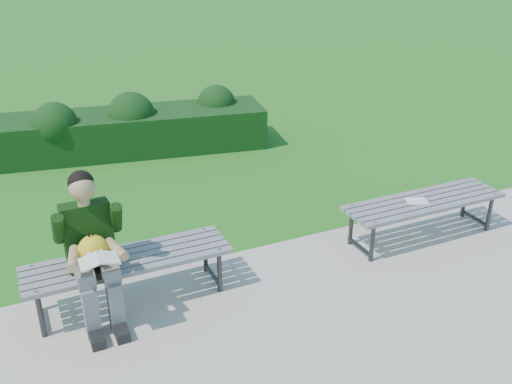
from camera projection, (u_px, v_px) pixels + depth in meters
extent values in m
plane|color=#35731C|center=(225.00, 257.00, 5.89)|extent=(80.00, 80.00, 0.00)
cube|color=beige|center=(309.00, 362.00, 4.45)|extent=(30.00, 3.50, 0.02)
cube|color=#0F4214|center=(136.00, 131.00, 8.61)|extent=(3.97, 1.61, 0.60)
sphere|color=#0F4214|center=(55.00, 125.00, 8.04)|extent=(0.74, 0.74, 0.64)
sphere|color=#0F4214|center=(131.00, 116.00, 8.43)|extent=(0.81, 0.81, 0.70)
sphere|color=#0F4214|center=(216.00, 104.00, 8.98)|extent=(0.70, 0.70, 0.60)
cube|color=gray|center=(134.00, 271.00, 4.82)|extent=(1.80, 0.08, 0.04)
cube|color=gray|center=(131.00, 266.00, 4.90)|extent=(1.80, 0.08, 0.04)
cube|color=gray|center=(128.00, 260.00, 4.99)|extent=(1.80, 0.08, 0.04)
cube|color=gray|center=(125.00, 254.00, 5.07)|extent=(1.80, 0.08, 0.04)
cube|color=gray|center=(123.00, 249.00, 5.16)|extent=(1.80, 0.09, 0.04)
cylinder|color=#2D2D30|center=(41.00, 316.00, 4.63)|extent=(0.04, 0.04, 0.41)
cylinder|color=#2D2D30|center=(36.00, 291.00, 4.94)|extent=(0.04, 0.04, 0.41)
cylinder|color=#2D2D30|center=(35.00, 285.00, 4.71)|extent=(0.04, 0.42, 0.04)
cylinder|color=#2D2D30|center=(41.00, 317.00, 4.85)|extent=(0.04, 0.42, 0.04)
cylinder|color=gray|center=(36.00, 291.00, 4.51)|extent=(0.02, 0.02, 0.01)
cylinder|color=gray|center=(31.00, 266.00, 4.85)|extent=(0.02, 0.02, 0.01)
cylinder|color=#2D2D30|center=(220.00, 272.00, 5.22)|extent=(0.04, 0.04, 0.41)
cylinder|color=#2D2D30|center=(205.00, 252.00, 5.54)|extent=(0.04, 0.04, 0.41)
cylinder|color=#2D2D30|center=(212.00, 245.00, 5.30)|extent=(0.04, 0.42, 0.04)
cylinder|color=#2D2D30|center=(213.00, 275.00, 5.44)|extent=(0.04, 0.42, 0.04)
cylinder|color=gray|center=(220.00, 249.00, 5.10)|extent=(0.02, 0.02, 0.01)
cylinder|color=gray|center=(204.00, 229.00, 5.45)|extent=(0.02, 0.02, 0.01)
cube|color=gray|center=(438.00, 209.00, 5.88)|extent=(1.80, 0.08, 0.04)
cube|color=gray|center=(431.00, 205.00, 5.97)|extent=(1.80, 0.08, 0.04)
cube|color=gray|center=(424.00, 201.00, 6.06)|extent=(1.80, 0.08, 0.04)
cube|color=gray|center=(418.00, 198.00, 6.14)|extent=(1.80, 0.08, 0.04)
cube|color=gray|center=(412.00, 194.00, 6.23)|extent=(1.80, 0.08, 0.04)
cylinder|color=#2D2D30|center=(372.00, 243.00, 5.70)|extent=(0.04, 0.04, 0.41)
cylinder|color=#2D2D30|center=(351.00, 227.00, 6.01)|extent=(0.04, 0.04, 0.41)
cylinder|color=#2D2D30|center=(363.00, 219.00, 5.78)|extent=(0.04, 0.42, 0.04)
cylinder|color=#2D2D30|center=(360.00, 247.00, 5.91)|extent=(0.04, 0.42, 0.04)
cylinder|color=gray|center=(375.00, 222.00, 5.58)|extent=(0.02, 0.02, 0.01)
cylinder|color=gray|center=(352.00, 205.00, 5.92)|extent=(0.02, 0.02, 0.01)
cylinder|color=#2D2D30|center=(489.00, 214.00, 6.29)|extent=(0.04, 0.04, 0.41)
cylinder|color=#2D2D30|center=(465.00, 200.00, 6.60)|extent=(0.04, 0.04, 0.41)
cylinder|color=#2D2D30|center=(479.00, 192.00, 6.37)|extent=(0.04, 0.42, 0.04)
cylinder|color=#2D2D30|center=(475.00, 218.00, 6.51)|extent=(0.04, 0.42, 0.04)
cylinder|color=gray|center=(494.00, 194.00, 6.17)|extent=(0.02, 0.02, 0.01)
cylinder|color=gray|center=(467.00, 180.00, 6.51)|extent=(0.02, 0.02, 0.01)
cube|color=gray|center=(83.00, 271.00, 4.67)|extent=(0.14, 0.42, 0.13)
cube|color=gray|center=(108.00, 266.00, 4.74)|extent=(0.14, 0.42, 0.13)
cube|color=gray|center=(91.00, 312.00, 4.64)|extent=(0.12, 0.13, 0.45)
cube|color=gray|center=(116.00, 306.00, 4.72)|extent=(0.12, 0.13, 0.45)
cube|color=black|center=(96.00, 337.00, 4.64)|extent=(0.11, 0.26, 0.09)
cube|color=black|center=(121.00, 330.00, 4.71)|extent=(0.11, 0.26, 0.09)
cube|color=black|center=(88.00, 235.00, 4.78)|extent=(0.40, 0.30, 0.59)
cylinder|color=tan|center=(84.00, 201.00, 4.63)|extent=(0.10, 0.10, 0.08)
sphere|color=tan|center=(82.00, 188.00, 4.56)|extent=(0.21, 0.21, 0.21)
sphere|color=black|center=(81.00, 183.00, 4.57)|extent=(0.21, 0.21, 0.21)
cylinder|color=black|center=(58.00, 229.00, 4.54)|extent=(0.10, 0.21, 0.30)
cylinder|color=black|center=(116.00, 218.00, 4.72)|extent=(0.10, 0.21, 0.30)
cylinder|color=tan|center=(73.00, 258.00, 4.46)|extent=(0.14, 0.31, 0.08)
cylinder|color=tan|center=(117.00, 249.00, 4.59)|extent=(0.14, 0.31, 0.08)
sphere|color=tan|center=(86.00, 266.00, 4.35)|extent=(0.09, 0.09, 0.09)
sphere|color=tan|center=(112.00, 261.00, 4.43)|extent=(0.09, 0.09, 0.09)
sphere|color=gold|center=(93.00, 250.00, 4.61)|extent=(0.25, 0.25, 0.25)
cone|color=#FB4605|center=(96.00, 257.00, 4.52)|extent=(0.07, 0.07, 0.07)
cone|color=black|center=(89.00, 236.00, 4.56)|extent=(0.03, 0.05, 0.08)
cone|color=black|center=(93.00, 235.00, 4.58)|extent=(0.03, 0.04, 0.07)
sphere|color=white|center=(89.00, 254.00, 4.50)|extent=(0.05, 0.05, 0.05)
sphere|color=white|center=(101.00, 251.00, 4.54)|extent=(0.05, 0.05, 0.05)
cube|color=white|center=(89.00, 262.00, 4.33)|extent=(0.15, 0.20, 0.05)
cube|color=white|center=(109.00, 258.00, 4.38)|extent=(0.15, 0.20, 0.05)
cube|color=white|center=(417.00, 201.00, 6.01)|extent=(0.26, 0.23, 0.01)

